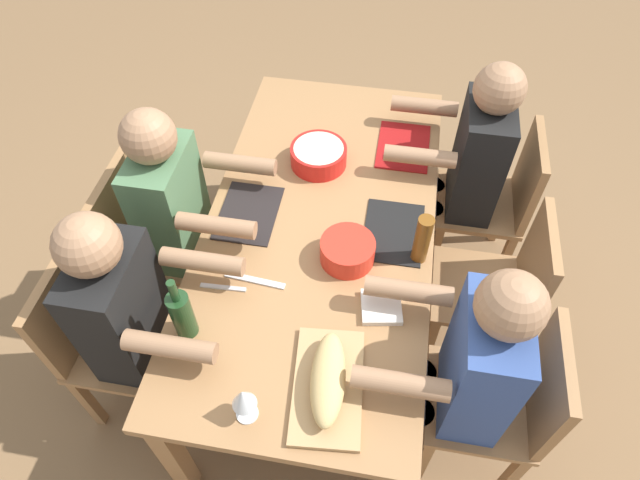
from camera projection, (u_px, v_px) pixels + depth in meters
The scene contains 24 objects.
ground_plane at pixel (320, 318), 2.78m from camera, with size 8.00×8.00×0.00m, color brown.
dining_table at pixel (320, 236), 2.27m from camera, with size 1.86×0.91×0.74m.
chair_far_left at pixel (105, 336), 2.17m from camera, with size 0.40×0.40×0.85m.
diner_far_left at pixel (134, 315), 1.99m from camera, with size 0.41×0.53×1.20m.
chair_near_center at pixel (501, 286), 2.32m from camera, with size 0.40×0.40×0.85m.
chair_near_left at pixel (505, 401), 2.01m from camera, with size 0.40×0.40×0.85m.
diner_near_left at pixel (467, 366), 1.86m from camera, with size 0.41×0.53×1.20m.
chair_near_right at pixel (497, 199), 2.64m from camera, with size 0.40×0.40×0.85m.
diner_near_right at pixel (468, 162), 2.49m from camera, with size 0.41×0.53×1.20m.
chair_far_center at pixel (151, 237), 2.49m from camera, with size 0.40×0.40×0.85m.
diner_far_center at pixel (181, 211), 2.30m from camera, with size 0.41×0.53×1.20m.
serving_bowl_pasta at pixel (319, 155), 2.38m from camera, with size 0.25×0.25×0.09m.
serving_bowl_salad at pixel (348, 250), 2.05m from camera, with size 0.21×0.21×0.09m.
cutting_board at pixel (328, 386), 1.76m from camera, with size 0.40×0.22×0.02m, color tan.
bread_loaf at pixel (328, 379), 1.72m from camera, with size 0.32×0.11×0.09m, color tan.
wine_bottle at pixel (182, 314), 1.81m from camera, with size 0.08×0.08×0.29m.
beer_bottle at pixel (422, 240), 2.01m from camera, with size 0.06×0.06×0.22m, color brown.
wine_glass at pixel (243, 399), 1.62m from camera, with size 0.08×0.08×0.17m.
fork_far_left at pixel (223, 287), 2.00m from camera, with size 0.02×0.17×0.01m, color silver.
placemat_near_center at pixel (393, 232), 2.17m from camera, with size 0.32×0.23×0.01m, color black.
placemat_near_right at pixel (403, 146), 2.49m from camera, with size 0.32×0.23×0.01m, color maroon.
placemat_far_center at pixel (249, 213), 2.23m from camera, with size 0.32×0.23×0.01m, color black.
carving_knife at pixel (255, 280), 2.02m from camera, with size 0.23×0.02×0.01m, color silver.
napkin_stack at pixel (381, 307), 1.94m from camera, with size 0.14×0.14×0.02m, color white.
Camera 1 is at (-1.42, -0.25, 2.41)m, focal length 30.89 mm.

